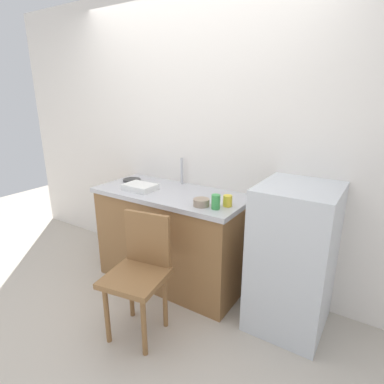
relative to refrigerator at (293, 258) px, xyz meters
The scene contains 12 objects.
ground_plane 1.35m from the refrigerator, 147.81° to the right, with size 8.00×8.00×0.00m, color #BCB2A3.
back_wall 1.33m from the refrigerator, 161.69° to the left, with size 4.80×0.10×2.60m, color white.
cabinet_base 1.10m from the refrigerator, behind, with size 1.33×0.60×0.84m, color olive.
countertop 1.14m from the refrigerator, behind, with size 1.37×0.64×0.04m, color #B7B7BC.
faucet 1.26m from the refrigerator, 167.99° to the left, with size 0.02×0.02×0.25m, color #B7B7BC.
refrigerator is the anchor object (origin of this frame).
chair 1.12m from the refrigerator, 143.20° to the right, with size 0.46×0.46×0.89m.
dish_tray 1.41m from the refrigerator, behind, with size 0.28×0.20×0.05m, color white.
terracotta_bowl 0.79m from the refrigerator, 165.22° to the right, with size 0.12×0.12×0.06m, color gray.
hotplate 1.66m from the refrigerator, behind, with size 0.17×0.17×0.02m, color #2D2D2D.
cup_green 0.70m from the refrigerator, 162.30° to the right, with size 0.07×0.07×0.11m, color green.
cup_yellow 0.63m from the refrigerator, behind, with size 0.07×0.07×0.09m, color yellow.
Camera 1 is at (1.52, -1.45, 1.70)m, focal length 29.21 mm.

